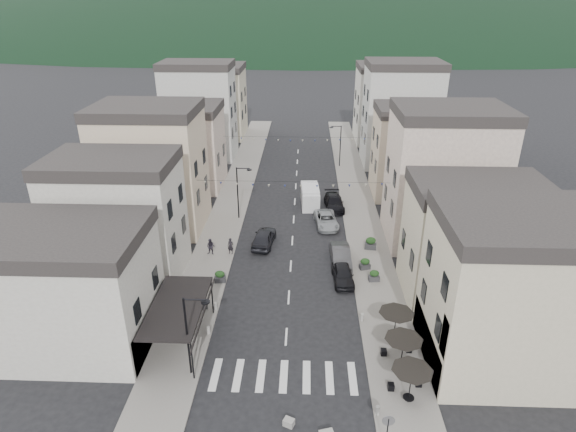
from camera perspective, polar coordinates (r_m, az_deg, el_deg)
name	(u,v)px	position (r m, az deg, el deg)	size (l,w,h in m)	color
ground	(282,400)	(31.79, -0.69, -20.94)	(700.00, 700.00, 0.00)	black
sidewalk_left	(234,197)	(59.32, -6.43, 2.25)	(4.00, 76.00, 0.12)	slate
sidewalk_right	(357,199)	(59.02, 8.14, 2.03)	(4.00, 76.00, 0.12)	slate
hill_backdrop	(306,32)	(322.88, 2.10, 20.94)	(640.00, 360.00, 70.00)	black
boutique_building	(61,294)	(36.98, -25.34, -8.36)	(12.00, 8.00, 8.00)	#B6B2A7
bistro_building	(511,300)	(34.28, 24.95, -9.02)	(10.00, 8.00, 10.00)	#BAB294
boutique_awning	(181,307)	(34.55, -12.60, -10.53)	(3.77, 7.50, 3.28)	black
buildings_row_left	(184,135)	(64.07, -12.25, 9.31)	(10.20, 54.16, 14.00)	#B6B2A7
buildings_row_right	(413,139)	(62.39, 14.58, 8.85)	(10.20, 54.16, 14.50)	#BAB294
cafe_terrace	(403,343)	(32.88, 13.51, -14.39)	(2.50, 8.10, 2.53)	black
streetlamp_left_near	(191,329)	(31.55, -11.44, -12.95)	(1.70, 0.56, 6.00)	black
streetlamp_left_far	(240,188)	(52.22, -5.71, 3.37)	(1.70, 0.56, 6.00)	black
streetlamp_right_far	(339,142)	(68.95, 6.01, 8.75)	(1.70, 0.56, 6.00)	black
traffic_sign	(388,427)	(28.36, 11.75, -23.24)	(0.70, 0.07, 2.70)	black
bollards	(286,336)	(35.57, -0.25, -14.09)	(11.66, 10.26, 0.60)	gray
bunting_near	(293,185)	(47.33, 0.58, 3.70)	(19.00, 0.28, 0.62)	black
bunting_far	(296,140)	(62.50, 1.01, 9.04)	(19.00, 0.28, 0.62)	black
parked_car_a	(343,274)	(42.13, 6.53, -6.86)	(1.70, 4.22, 1.44)	black
parked_car_b	(341,256)	(44.72, 6.28, -4.73)	(1.65, 4.75, 1.56)	#363638
parked_car_c	(326,220)	(51.67, 4.56, -0.48)	(2.26, 4.91, 1.36)	#95999E
parked_car_d	(334,202)	(55.99, 5.49, 1.62)	(2.05, 5.04, 1.46)	black
parked_car_e	(264,238)	(47.66, -2.88, -2.57)	(1.92, 4.78, 1.63)	black
delivery_van	(310,196)	(56.48, 2.63, 2.42)	(2.26, 5.12, 2.40)	silver
pedestrian_a	(231,246)	(46.14, -6.83, -3.56)	(0.59, 0.39, 1.61)	black
pedestrian_b	(211,247)	(46.25, -9.14, -3.62)	(0.79, 0.62, 1.63)	black
concrete_block_b	(289,422)	(30.31, 0.10, -23.27)	(0.60, 0.45, 0.45)	gray
planter_la	(200,302)	(39.07, -10.42, -9.95)	(1.26, 0.94, 1.26)	#303133
planter_lb	(220,277)	(42.08, -8.07, -7.12)	(1.02, 0.64, 1.08)	#2B2B2E
planter_ra	(374,276)	(42.48, 10.17, -6.98)	(0.99, 0.63, 1.05)	#333235
planter_rb	(365,264)	(44.07, 9.11, -5.61)	(1.07, 0.80, 1.07)	#2E2D30
planter_rc	(371,243)	(47.42, 9.77, -3.20)	(1.19, 0.77, 1.25)	#2E2E30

